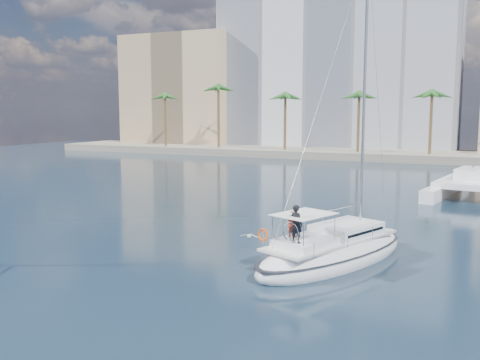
% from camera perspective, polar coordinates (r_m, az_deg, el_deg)
% --- Properties ---
extents(ground, '(160.00, 160.00, 0.00)m').
position_cam_1_polar(ground, '(29.06, -1.02, -7.79)').
color(ground, black).
rests_on(ground, ground).
extents(quay, '(120.00, 14.00, 1.20)m').
position_cam_1_polar(quay, '(87.50, 16.08, 2.58)').
color(quay, gray).
rests_on(quay, ground).
extents(building_modern, '(42.00, 16.00, 28.00)m').
position_cam_1_polar(building_modern, '(101.45, 10.48, 10.96)').
color(building_modern, white).
rests_on(building_modern, ground).
extents(building_tan_left, '(22.00, 14.00, 22.00)m').
position_cam_1_polar(building_tan_left, '(108.73, -5.85, 9.22)').
color(building_tan_left, tan).
rests_on(building_tan_left, ground).
extents(palm_left, '(3.60, 3.60, 12.30)m').
position_cam_1_polar(palm_left, '(94.34, -5.23, 9.06)').
color(palm_left, brown).
rests_on(palm_left, ground).
extents(palm_centre, '(3.60, 3.60, 12.30)m').
position_cam_1_polar(palm_centre, '(83.30, 15.94, 9.02)').
color(palm_centre, brown).
rests_on(palm_centre, ground).
extents(main_sloop, '(7.44, 11.55, 16.40)m').
position_cam_1_polar(main_sloop, '(27.66, 9.96, -7.60)').
color(main_sloop, white).
rests_on(main_sloop, ground).
extents(catamaran, '(9.22, 14.76, 19.84)m').
position_cam_1_polar(catamaran, '(51.73, 24.23, -0.36)').
color(catamaran, white).
rests_on(catamaran, ground).
extents(seagull, '(1.05, 0.45, 0.19)m').
position_cam_1_polar(seagull, '(29.58, 1.03, -5.98)').
color(seagull, silver).
rests_on(seagull, ground).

